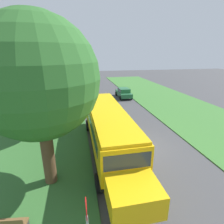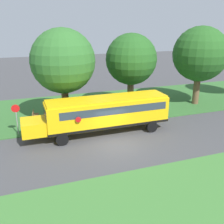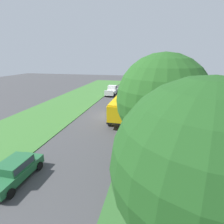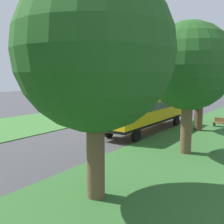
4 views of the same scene
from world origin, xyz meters
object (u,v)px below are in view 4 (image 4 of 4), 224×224
(school_bus, at_px, (147,110))
(pickup_truck, at_px, (162,102))
(oak_tree_roadside_mid, at_px, (189,65))
(stop_sign, at_px, (195,106))
(park_bench, at_px, (222,123))
(oak_tree_far_end, at_px, (97,52))
(oak_tree_beside_bus, at_px, (199,65))

(school_bus, height_order, pickup_truck, school_bus)
(oak_tree_roadside_mid, height_order, stop_sign, oak_tree_roadside_mid)
(stop_sign, bearing_deg, park_bench, 153.21)
(stop_sign, height_order, park_bench, stop_sign)
(school_bus, xyz_separation_m, stop_sign, (-1.99, -7.14, -0.19))
(oak_tree_roadside_mid, relative_size, stop_sign, 2.99)
(oak_tree_roadside_mid, bearing_deg, school_bus, -40.92)
(park_bench, bearing_deg, pickup_truck, -41.73)
(stop_sign, distance_m, park_bench, 3.80)
(oak_tree_roadside_mid, relative_size, oak_tree_far_end, 0.92)
(school_bus, height_order, park_bench, school_bus)
(school_bus, relative_size, stop_sign, 4.53)
(oak_tree_beside_bus, relative_size, oak_tree_roadside_mid, 1.07)
(oak_tree_beside_bus, bearing_deg, stop_sign, -70.34)
(park_bench, bearing_deg, stop_sign, -26.79)
(school_bus, relative_size, oak_tree_beside_bus, 1.41)
(school_bus, distance_m, oak_tree_beside_bus, 5.94)
(pickup_truck, relative_size, stop_sign, 1.97)
(oak_tree_roadside_mid, xyz_separation_m, park_bench, (0.06, -10.09, -5.13))
(school_bus, relative_size, pickup_truck, 2.30)
(oak_tree_far_end, distance_m, park_bench, 18.84)
(oak_tree_far_end, relative_size, park_bench, 5.38)
(school_bus, bearing_deg, oak_tree_far_end, 109.52)
(pickup_truck, xyz_separation_m, oak_tree_beside_bus, (-8.95, 12.36, 4.81))
(school_bus, relative_size, park_bench, 7.52)
(school_bus, relative_size, oak_tree_roadside_mid, 1.51)
(oak_tree_beside_bus, xyz_separation_m, oak_tree_far_end, (-0.80, 15.06, -0.05))
(pickup_truck, bearing_deg, oak_tree_far_end, 109.57)
(oak_tree_beside_bus, height_order, oak_tree_roadside_mid, oak_tree_beside_bus)
(oak_tree_beside_bus, bearing_deg, oak_tree_roadside_mid, 102.86)
(oak_tree_roadside_mid, bearing_deg, park_bench, -89.63)
(stop_sign, bearing_deg, oak_tree_far_end, 97.09)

